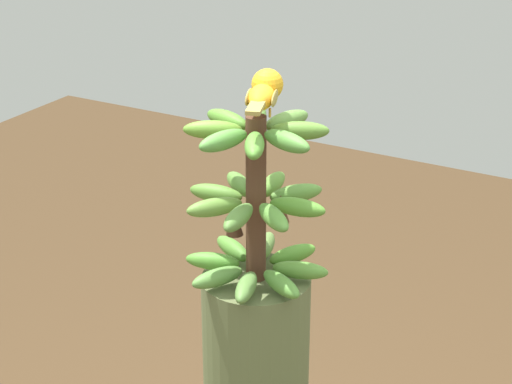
% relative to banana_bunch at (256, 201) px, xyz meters
% --- Properties ---
extents(banana_bunch, '(0.30, 0.30, 0.36)m').
position_rel_banana_bunch_xyz_m(banana_bunch, '(0.00, 0.00, 0.00)').
color(banana_bunch, '#4C2D1E').
rests_on(banana_bunch, banana_tree).
extents(perched_bird, '(0.21, 0.10, 0.08)m').
position_rel_banana_bunch_xyz_m(perched_bird, '(-0.02, 0.00, 0.23)').
color(perched_bird, '#C68933').
rests_on(perched_bird, banana_bunch).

